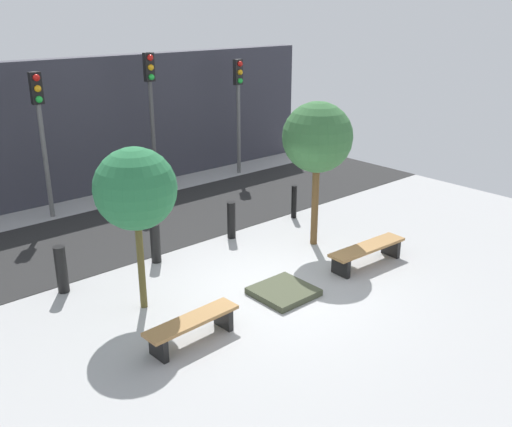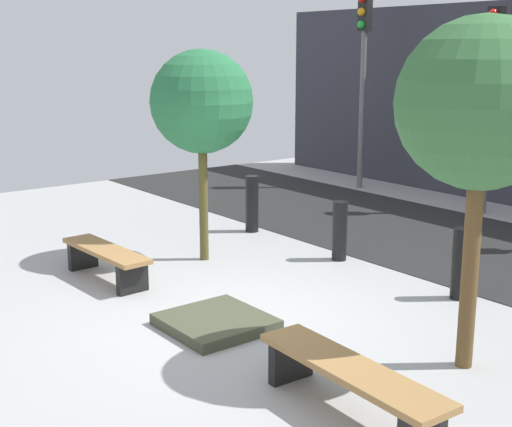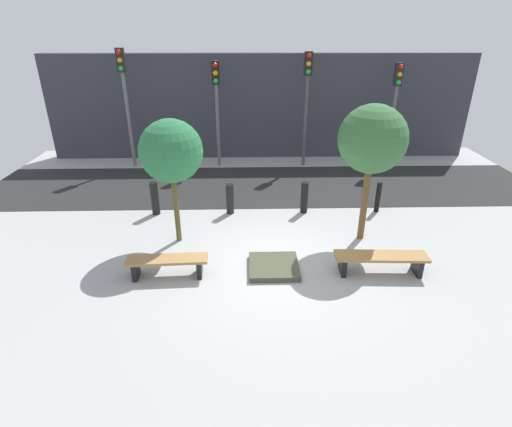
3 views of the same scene
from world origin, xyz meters
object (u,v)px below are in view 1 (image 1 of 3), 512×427
(traffic_light_mid_east, at_px, (151,99))
(tree_behind_left_bench, at_px, (135,189))
(traffic_light_mid_west, at_px, (40,119))
(bollard_far_left, at_px, (61,269))
(bollard_left, at_px, (155,243))
(bench_left, at_px, (192,325))
(tree_behind_right_bench, at_px, (317,138))
(planter_bed, at_px, (284,292))
(bollard_right, at_px, (294,202))
(bollard_center, at_px, (231,220))
(traffic_light_east, at_px, (239,96))
(bench_right, at_px, (367,251))

(traffic_light_mid_east, bearing_deg, tree_behind_left_bench, -123.73)
(tree_behind_left_bench, xyz_separation_m, traffic_light_mid_west, (0.67, 5.77, 0.30))
(bollard_far_left, relative_size, bollard_left, 1.09)
(bench_left, relative_size, tree_behind_left_bench, 0.57)
(bench_left, distance_m, tree_behind_right_bench, 5.26)
(bollard_left, bearing_deg, planter_bed, -70.15)
(bench_left, xyz_separation_m, traffic_light_mid_west, (0.67, 7.33, 2.26))
(bollard_far_left, relative_size, bollard_right, 1.08)
(bollard_center, bearing_deg, bollard_far_left, 180.00)
(tree_behind_right_bench, xyz_separation_m, bollard_left, (-3.31, 1.54, -2.07))
(traffic_light_mid_west, xyz_separation_m, traffic_light_mid_east, (3.19, 0.00, 0.19))
(traffic_light_east, bearing_deg, bollard_far_left, -151.82)
(planter_bed, xyz_separation_m, bollard_far_left, (-3.13, 2.89, 0.41))
(bollard_right, bearing_deg, tree_behind_right_bench, -119.47)
(bench_left, xyz_separation_m, tree_behind_left_bench, (0.00, 1.55, 1.95))
(planter_bed, height_order, traffic_light_mid_east, traffic_light_mid_east)
(bench_left, bearing_deg, bollard_left, 65.93)
(planter_bed, bearing_deg, traffic_light_east, 56.16)
(traffic_light_mid_east, bearing_deg, bench_left, -117.75)
(tree_behind_left_bench, distance_m, traffic_light_mid_west, 5.82)
(tree_behind_left_bench, xyz_separation_m, bollard_left, (1.22, 1.54, -1.83))
(tree_behind_right_bench, xyz_separation_m, traffic_light_mid_east, (-0.67, 5.77, 0.25))
(planter_bed, height_order, bollard_right, bollard_right)
(bollard_center, relative_size, traffic_light_mid_east, 0.22)
(tree_behind_left_bench, distance_m, traffic_light_mid_east, 6.96)
(tree_behind_right_bench, relative_size, bollard_left, 3.81)
(bench_right, relative_size, bollard_center, 2.21)
(tree_behind_left_bench, bearing_deg, traffic_light_east, 39.35)
(traffic_light_mid_east, bearing_deg, bollard_left, -121.89)
(bollard_far_left, bearing_deg, traffic_light_mid_east, 41.90)
(bollard_far_left, xyz_separation_m, traffic_light_east, (7.91, 4.24, 2.05))
(bollard_left, distance_m, bollard_right, 4.17)
(bench_right, xyz_separation_m, traffic_light_east, (2.52, 7.33, 2.20))
(tree_behind_right_bench, bearing_deg, bollard_center, 128.42)
(bench_left, bearing_deg, planter_bed, 2.50)
(planter_bed, height_order, traffic_light_east, traffic_light_east)
(planter_bed, height_order, tree_behind_right_bench, tree_behind_right_bench)
(bench_left, bearing_deg, bollard_far_left, 103.14)
(tree_behind_left_bench, height_order, tree_behind_right_bench, tree_behind_right_bench)
(bollard_right, xyz_separation_m, traffic_light_mid_west, (-4.72, 4.24, 2.13))
(tree_behind_left_bench, xyz_separation_m, tree_behind_right_bench, (4.52, 0.00, 0.23))
(bollard_left, bearing_deg, tree_behind_left_bench, -128.42)
(bollard_left, relative_size, traffic_light_mid_west, 0.23)
(bench_right, distance_m, bollard_center, 3.32)
(bench_right, height_order, bollard_far_left, bollard_far_left)
(planter_bed, bearing_deg, tree_behind_right_bench, 30.90)
(bollard_far_left, relative_size, bollard_center, 1.06)
(bench_right, xyz_separation_m, tree_behind_left_bench, (-4.52, 1.55, 1.94))
(tree_behind_right_bench, distance_m, traffic_light_mid_east, 5.82)
(planter_bed, height_order, bollard_center, bollard_center)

